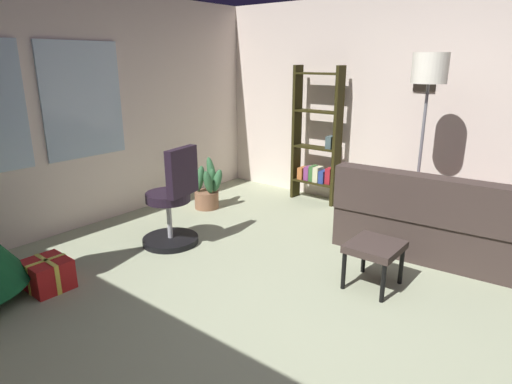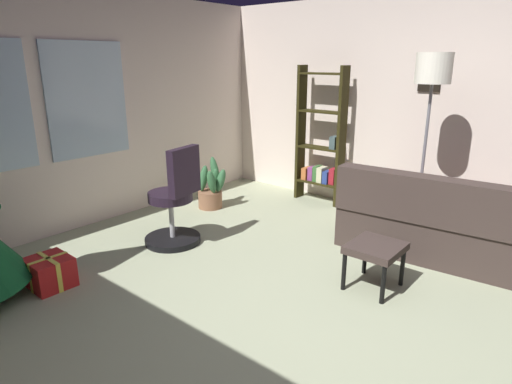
# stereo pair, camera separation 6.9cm
# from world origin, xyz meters

# --- Properties ---
(ground_plane) EXTENTS (5.22, 6.19, 0.10)m
(ground_plane) POSITION_xyz_m (0.00, 0.00, -0.05)
(ground_plane) COLOR #A1A988
(wall_back_with_windows) EXTENTS (5.22, 0.12, 2.50)m
(wall_back_with_windows) POSITION_xyz_m (-0.02, 3.14, 1.26)
(wall_back_with_windows) COLOR silver
(wall_back_with_windows) RESTS_ON ground_plane
(wall_right_with_frames) EXTENTS (0.12, 6.19, 2.50)m
(wall_right_with_frames) POSITION_xyz_m (2.66, -0.00, 1.25)
(wall_right_with_frames) COLOR silver
(wall_right_with_frames) RESTS_ON ground_plane
(couch) EXTENTS (1.58, 1.80, 0.82)m
(couch) POSITION_xyz_m (1.85, -0.25, 0.29)
(couch) COLOR #3B2F2B
(couch) RESTS_ON ground_plane
(footstool) EXTENTS (0.43, 0.39, 0.38)m
(footstool) POSITION_xyz_m (0.73, 0.00, 0.32)
(footstool) COLOR #3B2F2B
(footstool) RESTS_ON ground_plane
(gift_box_red) EXTENTS (0.32, 0.35, 0.25)m
(gift_box_red) POSITION_xyz_m (-0.95, 2.05, 0.12)
(gift_box_red) COLOR red
(gift_box_red) RESTS_ON ground_plane
(office_chair) EXTENTS (0.56, 0.56, 1.00)m
(office_chair) POSITION_xyz_m (0.29, 1.92, 0.40)
(office_chair) COLOR black
(office_chair) RESTS_ON ground_plane
(bookshelf) EXTENTS (0.18, 0.64, 1.72)m
(bookshelf) POSITION_xyz_m (2.40, 1.56, 0.76)
(bookshelf) COLOR black
(bookshelf) RESTS_ON ground_plane
(floor_lamp) EXTENTS (0.33, 0.33, 1.85)m
(floor_lamp) POSITION_xyz_m (1.95, 0.11, 1.56)
(floor_lamp) COLOR slate
(floor_lamp) RESTS_ON ground_plane
(potted_plant) EXTENTS (0.34, 0.35, 0.64)m
(potted_plant) POSITION_xyz_m (1.31, 2.45, 0.23)
(potted_plant) COLOR #8B5D43
(potted_plant) RESTS_ON ground_plane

